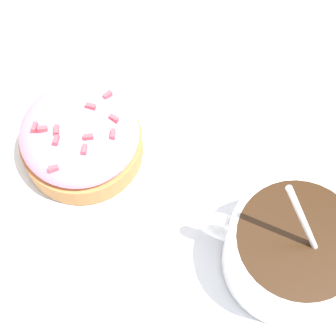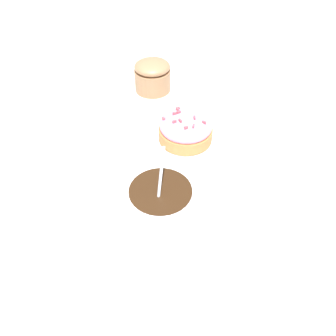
% 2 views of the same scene
% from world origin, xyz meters
% --- Properties ---
extents(ground_plane, '(3.00, 3.00, 0.00)m').
position_xyz_m(ground_plane, '(0.00, 0.00, 0.00)').
color(ground_plane, silver).
extents(paper_napkin, '(0.33, 0.31, 0.00)m').
position_xyz_m(paper_napkin, '(0.00, 0.00, 0.00)').
color(paper_napkin, white).
rests_on(paper_napkin, ground_plane).
extents(coffee_cup, '(0.12, 0.09, 0.12)m').
position_xyz_m(coffee_cup, '(0.09, 0.01, 0.03)').
color(coffee_cup, white).
rests_on(coffee_cup, paper_napkin).
extents(frosted_pastry, '(0.10, 0.10, 0.05)m').
position_xyz_m(frosted_pastry, '(-0.09, -0.01, 0.03)').
color(frosted_pastry, '#B2753D').
rests_on(frosted_pastry, paper_napkin).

